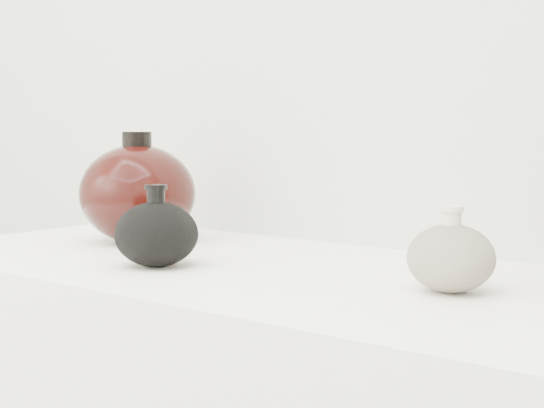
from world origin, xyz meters
The scene contains 3 objects.
black_gourd_vase centered at (-0.14, 0.86, 0.95)m, with size 0.13×0.13×0.11m.
cream_gourd_vase centered at (0.26, 0.95, 0.94)m, with size 0.11×0.11×0.10m.
left_round_pot centered at (-0.33, 1.00, 0.98)m, with size 0.23×0.23×0.19m.
Camera 1 is at (0.62, 0.13, 1.09)m, focal length 50.00 mm.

